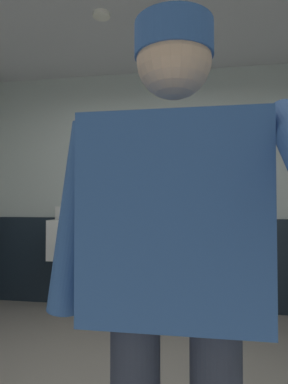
{
  "coord_description": "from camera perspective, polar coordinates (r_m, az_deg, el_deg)",
  "views": [
    {
      "loc": [
        0.45,
        -1.85,
        1.2
      ],
      "look_at": [
        0.19,
        -0.32,
        1.25
      ],
      "focal_mm": 31.26,
      "sensor_mm": 36.0,
      "label": 1
    }
  ],
  "objects": [
    {
      "name": "wall_back",
      "position": [
        3.89,
        3.03,
        0.58
      ],
      "size": [
        4.88,
        0.12,
        2.72
      ],
      "primitive_type": "cube",
      "color": "silver",
      "rests_on": "ground_plane"
    },
    {
      "name": "wainscot_band_back",
      "position": [
        3.88,
        2.92,
        -12.02
      ],
      "size": [
        4.28,
        0.03,
        1.02
      ],
      "primitive_type": "cube",
      "color": "#19232D",
      "rests_on": "ground_plane"
    },
    {
      "name": "downlight_far",
      "position": [
        3.04,
        -7.25,
        27.77
      ],
      "size": [
        0.14,
        0.14,
        0.03
      ],
      "primitive_type": "cylinder",
      "color": "white"
    },
    {
      "name": "urinal_left",
      "position": [
        3.97,
        -12.96,
        -7.82
      ],
      "size": [
        0.4,
        0.34,
        1.24
      ],
      "color": "white",
      "rests_on": "ground_plane"
    },
    {
      "name": "urinal_middle",
      "position": [
        3.75,
        -2.2,
        -8.23
      ],
      "size": [
        0.4,
        0.34,
        1.24
      ],
      "color": "white",
      "rests_on": "ground_plane"
    },
    {
      "name": "urinal_right",
      "position": [
        3.67,
        9.47,
        -8.35
      ],
      "size": [
        0.4,
        0.34,
        1.24
      ],
      "color": "white",
      "rests_on": "ground_plane"
    },
    {
      "name": "privacy_divider_panel",
      "position": [
        3.76,
        -8.05,
        -5.55
      ],
      "size": [
        0.04,
        0.4,
        0.9
      ],
      "primitive_type": "cube",
      "color": "#4C4C51"
    },
    {
      "name": "person",
      "position": [
        0.94,
        5.18,
        -13.4
      ],
      "size": [
        0.71,
        0.6,
        1.71
      ],
      "color": "#2D3342",
      "rests_on": "ground_plane"
    }
  ]
}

